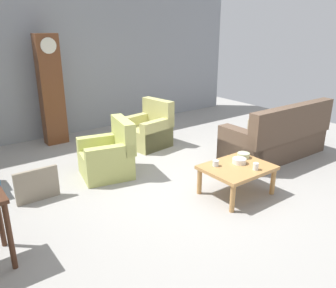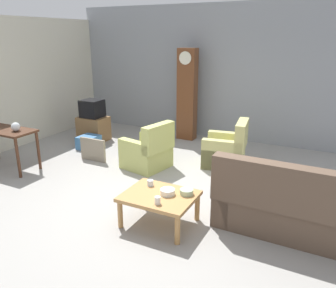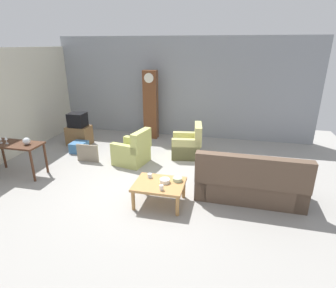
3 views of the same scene
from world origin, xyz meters
name	(u,v)px [view 1 (image 1 of 3)]	position (x,y,z in m)	size (l,w,h in m)	color
ground_plane	(182,182)	(0.00, 0.00, 0.00)	(10.40, 10.40, 0.00)	#999691
garage_door_wall	(81,60)	(0.00, 3.60, 1.60)	(8.40, 0.16, 3.20)	gray
couch_floral	(277,139)	(2.09, -0.20, 0.36)	(2.11, 0.91, 1.04)	brown
armchair_olive_near	(108,157)	(-0.79, 0.94, 0.31)	(0.93, 0.91, 0.92)	#B7BC66
armchair_olive_far	(149,131)	(0.54, 1.75, 0.31)	(0.89, 0.87, 0.92)	tan
coffee_table_wood	(237,170)	(0.38, -0.77, 0.38)	(0.96, 0.76, 0.44)	#B27F47
grandfather_clock	(51,90)	(-0.91, 3.07, 1.10)	(0.44, 0.30, 2.20)	brown
framed_picture_leaning	(37,185)	(-1.99, 0.76, 0.24)	(0.60, 0.05, 0.47)	gray
cup_white_porcelain	(256,166)	(0.49, -1.01, 0.49)	(0.08, 0.08, 0.10)	white
cup_blue_rimmed	(216,163)	(0.14, -0.58, 0.48)	(0.09, 0.09, 0.08)	silver
bowl_white_stacked	(239,161)	(0.48, -0.72, 0.48)	(0.20, 0.20, 0.08)	white
bowl_shallow_green	(243,155)	(0.71, -0.60, 0.48)	(0.19, 0.19, 0.07)	#B2C69E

